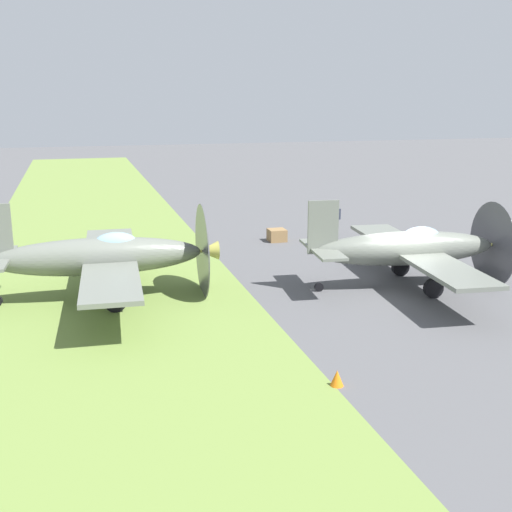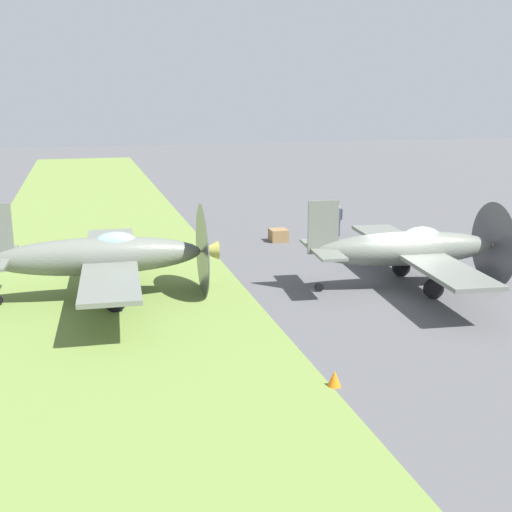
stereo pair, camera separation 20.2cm
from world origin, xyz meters
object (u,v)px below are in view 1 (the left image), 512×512
object	(u,v)px
airplane_wingman	(102,256)
runway_marker_cone	(337,378)
airplane_lead	(409,248)
supply_crate	(277,235)
ground_crew_chief	(336,219)

from	to	relation	value
airplane_wingman	runway_marker_cone	world-z (taller)	airplane_wingman
airplane_lead	supply_crate	size ratio (longest dim) A/B	11.84
airplane_lead	supply_crate	xyz separation A→B (m)	(-9.38, -2.54, -1.26)
ground_crew_chief	airplane_wingman	bearing A→B (deg)	16.85
runway_marker_cone	airplane_lead	bearing A→B (deg)	140.90
airplane_wingman	ground_crew_chief	world-z (taller)	airplane_wingman
airplane_wingman	ground_crew_chief	distance (m)	15.18
supply_crate	runway_marker_cone	bearing A→B (deg)	-12.37
ground_crew_chief	supply_crate	distance (m)	3.58
airplane_wingman	runway_marker_cone	bearing A→B (deg)	33.55
ground_crew_chief	supply_crate	world-z (taller)	ground_crew_chief
airplane_lead	airplane_wingman	world-z (taller)	airplane_wingman
airplane_wingman	ground_crew_chief	xyz separation A→B (m)	(-8.09, 12.82, -0.74)
ground_crew_chief	supply_crate	xyz separation A→B (m)	(0.39, -3.51, -0.59)
airplane_wingman	runway_marker_cone	xyz separation A→B (m)	(9.43, 5.56, -1.43)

